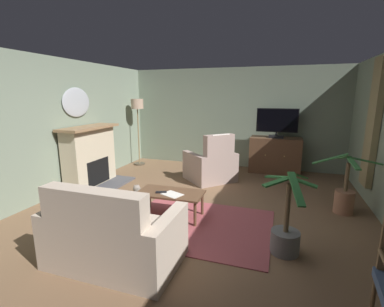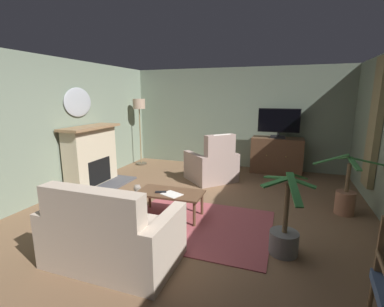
{
  "view_description": "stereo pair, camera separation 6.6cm",
  "coord_description": "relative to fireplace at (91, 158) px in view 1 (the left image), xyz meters",
  "views": [
    {
      "loc": [
        1.27,
        -3.82,
        1.9
      ],
      "look_at": [
        -0.13,
        0.37,
        0.94
      ],
      "focal_mm": 25.5,
      "sensor_mm": 36.0,
      "label": 1
    },
    {
      "loc": [
        1.34,
        -3.79,
        1.9
      ],
      "look_at": [
        -0.13,
        0.37,
        0.94
      ],
      "focal_mm": 25.5,
      "sensor_mm": 36.0,
      "label": 2
    }
  ],
  "objects": [
    {
      "name": "tv_cabinet",
      "position": [
        3.62,
        2.31,
        -0.19
      ],
      "size": [
        1.21,
        0.58,
        0.87
      ],
      "color": "#402A1C",
      "rests_on": "ground_plane"
    },
    {
      "name": "folded_newspaper",
      "position": [
        2.24,
        -0.97,
        -0.19
      ],
      "size": [
        0.36,
        0.32,
        0.01
      ],
      "primitive_type": "cube",
      "rotation": [
        0.0,
        0.0,
        -0.39
      ],
      "color": "silver",
      "rests_on": "coffee_table"
    },
    {
      "name": "fireplace",
      "position": [
        0.0,
        0.0,
        0.0
      ],
      "size": [
        0.86,
        1.41,
        1.27
      ],
      "color": "#4C4C51",
      "rests_on": "ground_plane"
    },
    {
      "name": "floor_lamp",
      "position": [
        0.06,
        1.91,
        0.84
      ],
      "size": [
        0.32,
        0.32,
        1.79
      ],
      "color": "#4C4233",
      "rests_on": "ground_plane"
    },
    {
      "name": "potted_plant_tall_palm_by_window",
      "position": [
        3.89,
        -1.36,
        -0.37
      ],
      "size": [
        0.61,
        1.01,
        1.04
      ],
      "color": "slate",
      "rests_on": "ground_plane"
    },
    {
      "name": "armchair_near_window",
      "position": [
        2.3,
        1.15,
        -0.26
      ],
      "size": [
        1.3,
        1.3,
        1.1
      ],
      "color": "#A3897F",
      "rests_on": "ground_plane"
    },
    {
      "name": "television",
      "position": [
        3.62,
        2.25,
        0.65
      ],
      "size": [
        0.96,
        0.2,
        0.71
      ],
      "color": "black",
      "rests_on": "tv_cabinet"
    },
    {
      "name": "curtain_panel_far",
      "position": [
        5.21,
        0.75,
        0.82
      ],
      "size": [
        0.1,
        0.44,
        2.17
      ],
      "primitive_type": "cube",
      "color": "#8E7F56"
    },
    {
      "name": "sofa_floral",
      "position": [
        2.03,
        -2.22,
        -0.27
      ],
      "size": [
        1.46,
        0.87,
        0.98
      ],
      "color": "#C6B29E",
      "rests_on": "ground_plane"
    },
    {
      "name": "wall_back",
      "position": [
        2.5,
        2.66,
        0.69
      ],
      "size": [
        6.15,
        0.1,
        2.58
      ],
      "primitive_type": "cube",
      "color": "gray",
      "rests_on": "ground_plane"
    },
    {
      "name": "rug_central",
      "position": [
        2.67,
        -1.01,
        -0.6
      ],
      "size": [
        2.11,
        1.66,
        0.01
      ],
      "primitive_type": "cube",
      "color": "#9E474C",
      "rests_on": "ground_plane"
    },
    {
      "name": "coffee_table",
      "position": [
        2.17,
        -0.88,
        -0.24
      ],
      "size": [
        1.04,
        0.55,
        0.41
      ],
      "color": "brown",
      "rests_on": "ground_plane"
    },
    {
      "name": "ground_plane",
      "position": [
        2.5,
        -0.77,
        -0.62
      ],
      "size": [
        6.15,
        7.35,
        0.04
      ],
      "primitive_type": "cube",
      "color": "brown"
    },
    {
      "name": "wall_left",
      "position": [
        -0.33,
        -0.77,
        0.69
      ],
      "size": [
        0.1,
        7.35,
        2.58
      ],
      "primitive_type": "cube",
      "color": "gray",
      "rests_on": "ground_plane"
    },
    {
      "name": "wall_mirror_oval",
      "position": [
        -0.25,
        0.0,
        1.14
      ],
      "size": [
        0.06,
        0.77,
        0.59
      ],
      "primitive_type": "ellipsoid",
      "color": "#B2B7BF"
    },
    {
      "name": "potted_plant_small_fern_corner",
      "position": [
        4.79,
        0.16,
        -0.34
      ],
      "size": [
        1.06,
        0.87,
        1.0
      ],
      "color": "#99664C",
      "rests_on": "ground_plane"
    },
    {
      "name": "tv_remote",
      "position": [
        2.05,
        -0.95,
        -0.18
      ],
      "size": [
        0.18,
        0.11,
        0.02
      ],
      "primitive_type": "cube",
      "rotation": [
        0.0,
        0.0,
        3.52
      ],
      "color": "black",
      "rests_on": "coffee_table"
    },
    {
      "name": "cat",
      "position": [
        1.3,
        -0.34,
        -0.5
      ],
      "size": [
        0.49,
        0.59,
        0.21
      ],
      "color": "gray",
      "rests_on": "ground_plane"
    }
  ]
}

